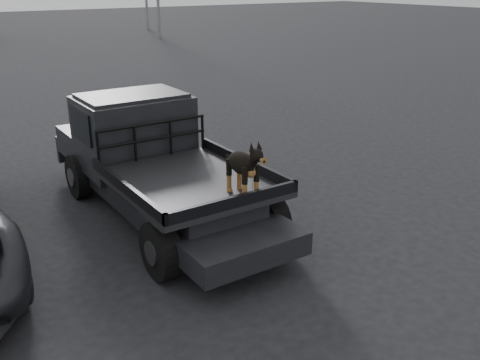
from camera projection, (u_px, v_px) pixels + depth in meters
ground at (233, 253)px, 7.37m from camera, size 120.00×120.00×0.00m
flatbed_ute at (161, 189)px, 8.37m from camera, size 2.00×5.40×0.92m
ute_cab at (133, 120)px, 8.79m from camera, size 1.72×1.30×0.88m
headache_rack at (153, 141)px, 8.27m from camera, size 1.80×0.08×0.55m
dog at (243, 168)px, 6.80m from camera, size 0.32×0.60×0.74m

